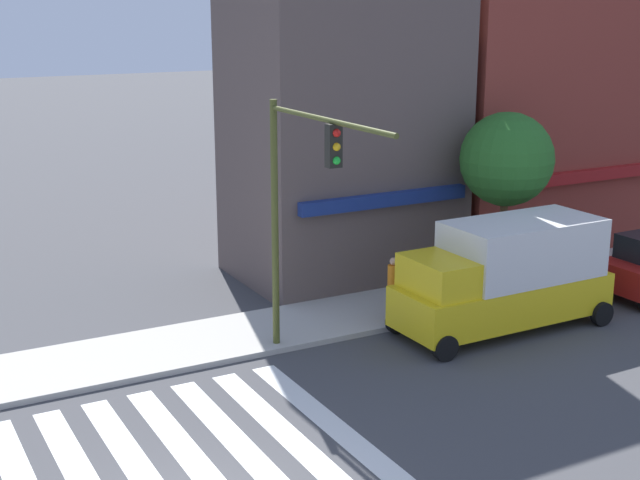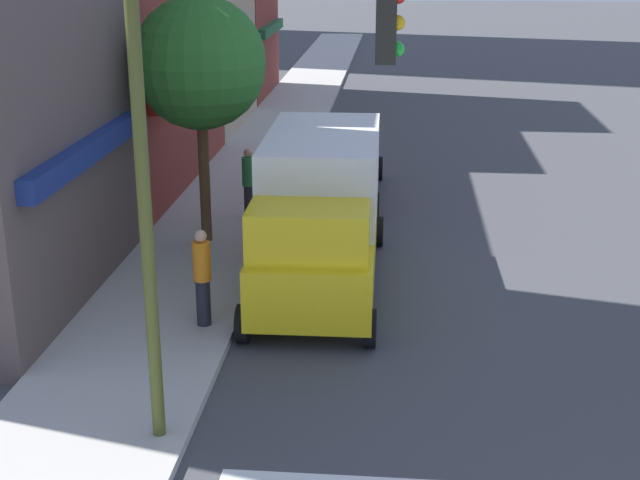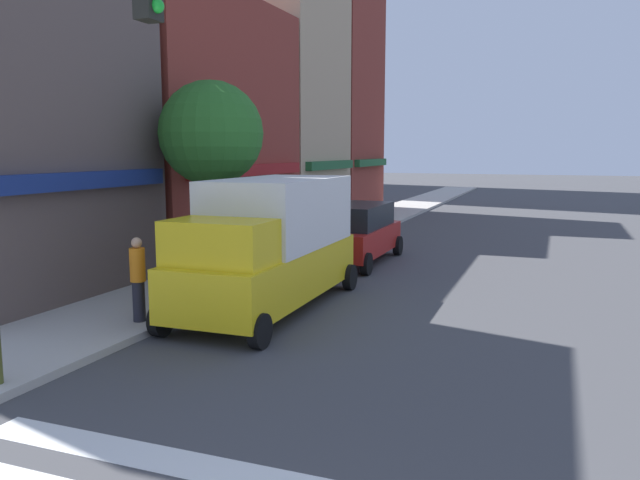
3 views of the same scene
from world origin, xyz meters
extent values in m
cube|color=#B2ADA3|center=(0.00, 7.50, 0.07)|extent=(120.00, 3.00, 0.15)
cube|color=silver|center=(2.64, 0.00, 0.00)|extent=(0.59, 10.80, 0.01)
cube|color=silver|center=(3.70, 0.00, 0.00)|extent=(0.59, 10.80, 0.01)
cube|color=brown|center=(9.42, 11.50, 6.28)|extent=(6.82, 5.00, 12.55)
cube|color=navy|center=(9.42, 8.85, 3.00)|extent=(5.79, 0.30, 0.40)
cube|color=maroon|center=(17.94, 11.50, 4.58)|extent=(9.56, 5.00, 9.16)
cube|color=maroon|center=(17.94, 8.85, 3.00)|extent=(8.13, 0.30, 0.40)
cylinder|color=#474C1E|center=(4.56, 6.40, 3.24)|extent=(0.18, 0.18, 6.49)
cylinder|color=#474C1E|center=(4.56, 3.65, 6.29)|extent=(0.12, 5.49, 0.12)
cube|color=black|center=(4.56, 3.38, 5.76)|extent=(0.32, 0.24, 0.95)
sphere|color=red|center=(4.56, 3.25, 6.06)|extent=(0.18, 0.18, 0.18)
sphere|color=#EAAD14|center=(4.56, 3.25, 5.76)|extent=(0.18, 0.18, 0.18)
sphere|color=green|center=(4.56, 3.25, 5.46)|extent=(0.18, 0.18, 0.18)
cube|color=yellow|center=(10.63, 4.70, 0.89)|extent=(6.23, 2.28, 1.10)
cube|color=silver|center=(11.25, 4.70, 2.24)|extent=(4.37, 2.26, 1.60)
cube|color=yellow|center=(8.65, 4.70, 1.89)|extent=(1.76, 2.11, 0.90)
cylinder|color=black|center=(7.94, 5.80, 0.34)|extent=(0.68, 0.22, 0.68)
cylinder|color=black|center=(7.94, 3.60, 0.34)|extent=(0.68, 0.22, 0.68)
cylinder|color=black|center=(13.33, 5.80, 0.34)|extent=(0.68, 0.22, 0.68)
cylinder|color=black|center=(13.33, 3.60, 0.34)|extent=(0.68, 0.22, 0.68)
cylinder|color=black|center=(15.36, 5.65, 0.34)|extent=(0.68, 0.22, 0.68)
cylinder|color=#23232D|center=(8.27, 6.56, 0.57)|extent=(0.26, 0.26, 0.85)
cylinder|color=orange|center=(8.27, 6.56, 1.35)|extent=(0.32, 0.32, 0.70)
sphere|color=tan|center=(8.27, 6.56, 1.81)|extent=(0.22, 0.22, 0.22)
cylinder|color=#23232D|center=(14.62, 6.80, 0.57)|extent=(0.26, 0.26, 0.85)
cylinder|color=#2D7A3D|center=(14.62, 6.80, 1.35)|extent=(0.32, 0.32, 0.70)
sphere|color=tan|center=(14.62, 6.80, 1.81)|extent=(0.22, 0.22, 0.22)
cylinder|color=brown|center=(12.91, 7.50, 1.65)|extent=(0.24, 0.24, 3.01)
sphere|color=#286623|center=(12.91, 7.50, 4.17)|extent=(2.88, 2.88, 2.88)
camera|label=1|loc=(-4.83, -13.35, 8.76)|focal=50.00mm
camera|label=2|loc=(-6.07, 3.20, 6.68)|focal=50.00mm
camera|label=3|loc=(-2.21, -1.50, 3.69)|focal=35.00mm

